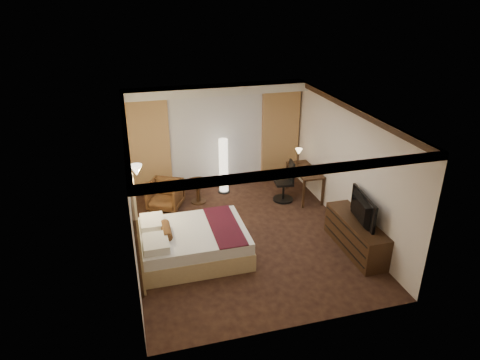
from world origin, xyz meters
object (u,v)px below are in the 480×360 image
object	(u,v)px
desk	(304,183)
office_chair	(284,181)
bed	(194,243)
dresser	(356,235)
side_table	(198,191)
floor_lamp	(224,166)
television	(358,206)
armchair	(165,194)

from	to	relation	value
desk	office_chair	distance (m)	0.59
bed	desk	bearing A→B (deg)	30.97
office_chair	dresser	bearing A→B (deg)	-69.08
dresser	desk	bearing A→B (deg)	91.15
side_table	floor_lamp	world-z (taller)	floor_lamp
television	armchair	bearing A→B (deg)	58.58
bed	armchair	bearing A→B (deg)	98.17
dresser	television	distance (m)	0.65
side_table	floor_lamp	size ratio (longest dim) A/B	0.39
side_table	office_chair	world-z (taller)	office_chair
office_chair	armchair	bearing A→B (deg)	179.43
office_chair	television	size ratio (longest dim) A/B	0.95
office_chair	floor_lamp	bearing A→B (deg)	153.77
floor_lamp	bed	bearing A→B (deg)	-114.81
bed	floor_lamp	bearing A→B (deg)	65.19
armchair	desk	distance (m)	3.44
floor_lamp	dresser	bearing A→B (deg)	-59.60
armchair	office_chair	world-z (taller)	office_chair
bed	office_chair	xyz separation A→B (m)	(2.54, 1.82, 0.22)
bed	office_chair	bearing A→B (deg)	35.55
dresser	armchair	bearing A→B (deg)	141.09
floor_lamp	dresser	size ratio (longest dim) A/B	0.84
side_table	desk	world-z (taller)	desk
floor_lamp	office_chair	distance (m)	1.58
bed	television	distance (m)	3.27
side_table	floor_lamp	xyz separation A→B (m)	(0.74, 0.39, 0.44)
floor_lamp	dresser	distance (m)	3.83
armchair	side_table	distance (m)	0.82
armchair	side_table	bearing A→B (deg)	32.91
bed	office_chair	world-z (taller)	office_chair
floor_lamp	dresser	xyz separation A→B (m)	(1.93, -3.29, -0.39)
floor_lamp	television	size ratio (longest dim) A/B	1.33
bed	dresser	world-z (taller)	dresser
floor_lamp	office_chair	bearing A→B (deg)	-32.93
office_chair	side_table	bearing A→B (deg)	174.06
floor_lamp	television	bearing A→B (deg)	-60.00
floor_lamp	armchair	bearing A→B (deg)	-162.59
bed	side_table	xyz separation A→B (m)	(0.49, 2.28, -0.01)
floor_lamp	desk	world-z (taller)	floor_lamp
side_table	dresser	xyz separation A→B (m)	(2.67, -2.90, 0.05)
desk	office_chair	xyz separation A→B (m)	(-0.57, -0.05, 0.14)
side_table	television	size ratio (longest dim) A/B	0.52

